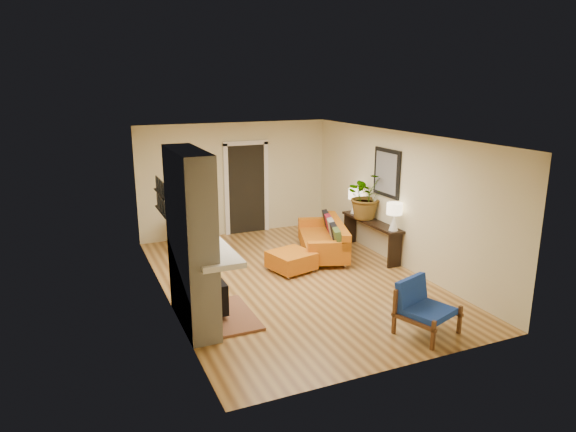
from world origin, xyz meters
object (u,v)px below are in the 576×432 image
ottoman (291,260)px  lamp_far (355,198)px  lamp_near (394,213)px  blue_chair (422,304)px  console_table (371,228)px  sofa (326,239)px  dining_table (194,224)px  houseplant (366,195)px

ottoman → lamp_far: bearing=25.4°
lamp_near → blue_chair: bearing=-116.0°
blue_chair → lamp_near: size_ratio=1.73×
lamp_near → lamp_far: (0.00, 1.44, 0.00)m
lamp_near → console_table: bearing=90.0°
sofa → dining_table: size_ratio=1.33×
sofa → lamp_near: 1.60m
ottoman → houseplant: bearing=13.3°
sofa → houseplant: (0.84, -0.15, 0.89)m
dining_table → blue_chair: bearing=-67.7°
sofa → blue_chair: blue_chair is taller
sofa → lamp_far: size_ratio=3.85×
lamp_near → houseplant: 1.00m
ottoman → dining_table: (-1.35, 2.10, 0.33)m
ottoman → blue_chair: blue_chair is taller
lamp_far → lamp_near: bearing=-90.0°
blue_chair → dining_table: 5.48m
blue_chair → dining_table: (-2.08, 5.06, 0.12)m
ottoman → sofa: bearing=29.5°
ottoman → lamp_near: lamp_near is taller
lamp_far → console_table: bearing=-90.0°
blue_chair → houseplant: bearing=71.0°
console_table → houseplant: bearing=92.6°
sofa → lamp_near: bearing=-53.1°
blue_chair → console_table: blue_chair is taller
sofa → lamp_near: lamp_near is taller
blue_chair → houseplant: size_ratio=0.95×
sofa → console_table: (0.85, -0.37, 0.25)m
blue_chair → console_table: size_ratio=0.50×
console_table → lamp_near: bearing=-90.0°
sofa → blue_chair: (-0.33, -3.56, 0.08)m
blue_chair → lamp_near: 2.78m
dining_table → houseplant: houseplant is taller
ottoman → console_table: console_table is taller
blue_chair → lamp_far: (1.18, 3.87, 0.65)m
ottoman → lamp_far: lamp_far is taller
lamp_near → houseplant: size_ratio=0.55×
dining_table → houseplant: (3.25, -1.65, 0.68)m
sofa → dining_table: dining_table is taller
dining_table → lamp_far: 3.51m
blue_chair → console_table: (1.18, 3.19, 0.16)m
lamp_near → houseplant: bearing=90.6°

